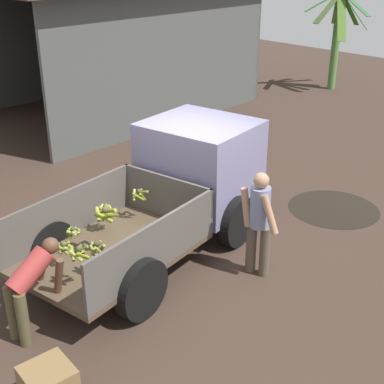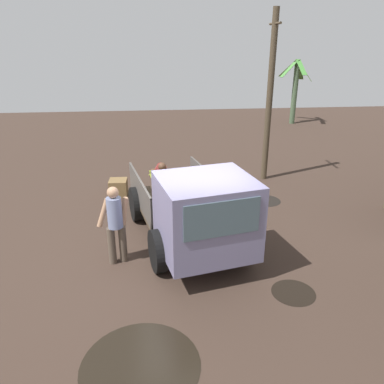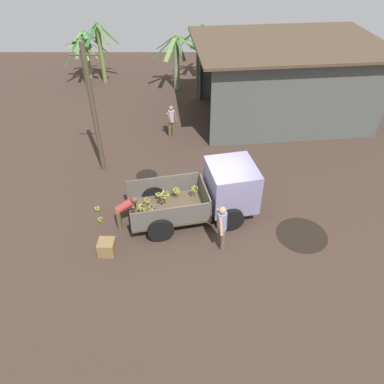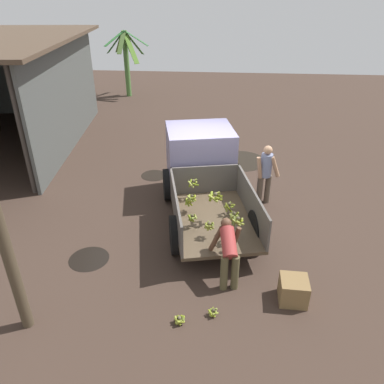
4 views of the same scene
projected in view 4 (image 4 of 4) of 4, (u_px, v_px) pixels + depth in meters
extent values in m
plane|color=#3B2C23|center=(205.00, 204.00, 10.26)|extent=(36.00, 36.00, 0.00)
cylinder|color=black|center=(154.00, 175.00, 11.79)|extent=(0.81, 0.81, 0.01)
cylinder|color=black|center=(241.00, 161.00, 12.79)|extent=(1.73, 1.73, 0.01)
cylinder|color=black|center=(89.00, 259.00, 8.17)|extent=(0.88, 0.88, 0.01)
cube|color=#4F3F2D|center=(214.00, 221.00, 8.65)|extent=(2.98, 2.31, 0.08)
cube|color=#534E49|center=(176.00, 208.00, 8.35)|extent=(2.62, 0.62, 0.75)
cube|color=#534E49|center=(251.00, 203.00, 8.54)|extent=(2.62, 0.62, 0.75)
cube|color=#534E49|center=(205.00, 179.00, 9.58)|extent=(0.43, 1.75, 0.75)
cube|color=slate|center=(200.00, 155.00, 10.26)|extent=(1.92, 2.04, 1.50)
cube|color=#4C606B|center=(196.00, 134.00, 10.81)|extent=(0.33, 1.37, 0.66)
cylinder|color=black|center=(168.00, 185.00, 10.31)|extent=(0.90, 0.40, 0.87)
cylinder|color=black|center=(233.00, 181.00, 10.51)|extent=(0.90, 0.40, 0.87)
cylinder|color=black|center=(175.00, 235.00, 8.22)|extent=(0.90, 0.40, 0.87)
cylinder|color=black|center=(257.00, 229.00, 8.42)|extent=(0.90, 0.40, 0.87)
sphere|color=#4D4532|center=(229.00, 204.00, 8.65)|extent=(0.08, 0.08, 0.08)
cylinder|color=olive|center=(229.00, 208.00, 8.65)|extent=(0.04, 0.16, 0.20)
cylinder|color=#94AF31|center=(232.00, 207.00, 8.65)|extent=(0.21, 0.10, 0.14)
cylinder|color=olive|center=(232.00, 205.00, 8.72)|extent=(0.19, 0.17, 0.13)
cylinder|color=#8BA03B|center=(227.00, 205.00, 8.75)|extent=(0.12, 0.20, 0.16)
cylinder|color=olive|center=(226.00, 207.00, 8.69)|extent=(0.17, 0.07, 0.20)
sphere|color=#463F2D|center=(189.00, 200.00, 8.79)|extent=(0.08, 0.08, 0.08)
cylinder|color=olive|center=(190.00, 201.00, 8.86)|extent=(0.12, 0.15, 0.16)
cylinder|color=olive|center=(188.00, 201.00, 8.87)|extent=(0.09, 0.15, 0.16)
cylinder|color=olive|center=(186.00, 202.00, 8.83)|extent=(0.17, 0.05, 0.14)
cylinder|color=olive|center=(187.00, 203.00, 8.80)|extent=(0.12, 0.14, 0.17)
cylinder|color=olive|center=(190.00, 203.00, 8.79)|extent=(0.11, 0.15, 0.16)
cylinder|color=olive|center=(192.00, 202.00, 8.79)|extent=(0.18, 0.09, 0.11)
sphere|color=#463F2D|center=(192.00, 216.00, 8.21)|extent=(0.07, 0.07, 0.07)
cylinder|color=#647418|center=(190.00, 218.00, 8.21)|extent=(0.16, 0.12, 0.11)
cylinder|color=olive|center=(191.00, 219.00, 8.20)|extent=(0.09, 0.15, 0.14)
cylinder|color=#899C41|center=(194.00, 218.00, 8.18)|extent=(0.13, 0.15, 0.09)
cylinder|color=#929A43|center=(195.00, 217.00, 8.23)|extent=(0.16, 0.06, 0.09)
cylinder|color=olive|center=(194.00, 217.00, 8.27)|extent=(0.13, 0.13, 0.13)
cylinder|color=olive|center=(192.00, 216.00, 8.28)|extent=(0.06, 0.16, 0.11)
cylinder|color=#8B9C42|center=(190.00, 217.00, 8.26)|extent=(0.14, 0.09, 0.14)
sphere|color=#413B2A|center=(234.00, 214.00, 7.92)|extent=(0.08, 0.08, 0.08)
cylinder|color=olive|center=(231.00, 217.00, 7.99)|extent=(0.18, 0.10, 0.21)
cylinder|color=#A3AD4C|center=(232.00, 219.00, 7.92)|extent=(0.13, 0.16, 0.21)
cylinder|color=#8E9A44|center=(235.00, 219.00, 7.92)|extent=(0.10, 0.17, 0.21)
cylinder|color=#A3B143|center=(237.00, 217.00, 7.96)|extent=(0.17, 0.05, 0.21)
cylinder|color=olive|center=(234.00, 215.00, 8.02)|extent=(0.07, 0.20, 0.19)
sphere|color=#4E4633|center=(215.00, 194.00, 8.21)|extent=(0.09, 0.09, 0.09)
cylinder|color=olive|center=(213.00, 199.00, 8.16)|extent=(0.16, 0.25, 0.15)
cylinder|color=olive|center=(218.00, 199.00, 8.19)|extent=(0.22, 0.19, 0.18)
cylinder|color=olive|center=(220.00, 196.00, 8.27)|extent=(0.25, 0.15, 0.15)
cylinder|color=olive|center=(215.00, 194.00, 8.33)|extent=(0.09, 0.25, 0.15)
cylinder|color=olive|center=(211.00, 196.00, 8.26)|extent=(0.25, 0.09, 0.16)
sphere|color=#4A4330|center=(193.00, 181.00, 9.24)|extent=(0.08, 0.08, 0.08)
cylinder|color=olive|center=(196.00, 184.00, 9.30)|extent=(0.17, 0.10, 0.19)
cylinder|color=olive|center=(193.00, 181.00, 9.35)|extent=(0.07, 0.22, 0.11)
cylinder|color=olive|center=(190.00, 183.00, 9.30)|extent=(0.20, 0.08, 0.17)
cylinder|color=#9FAA43|center=(191.00, 184.00, 9.22)|extent=(0.16, 0.18, 0.15)
cylinder|color=#627819|center=(195.00, 184.00, 9.21)|extent=(0.17, 0.18, 0.14)
sphere|color=#4F4733|center=(238.00, 218.00, 7.61)|extent=(0.08, 0.08, 0.08)
cylinder|color=olive|center=(235.00, 219.00, 7.70)|extent=(0.16, 0.18, 0.16)
cylinder|color=olive|center=(234.00, 221.00, 7.65)|extent=(0.20, 0.05, 0.17)
cylinder|color=olive|center=(236.00, 223.00, 7.57)|extent=(0.12, 0.21, 0.14)
cylinder|color=olive|center=(240.00, 223.00, 7.57)|extent=(0.13, 0.20, 0.15)
cylinder|color=#9AAC23|center=(241.00, 221.00, 7.65)|extent=(0.20, 0.08, 0.17)
cylinder|color=olive|center=(239.00, 221.00, 7.69)|extent=(0.14, 0.16, 0.20)
sphere|color=#433C2B|center=(192.00, 196.00, 8.68)|extent=(0.07, 0.07, 0.07)
cylinder|color=#93A035|center=(189.00, 198.00, 8.71)|extent=(0.17, 0.04, 0.13)
cylinder|color=#949E35|center=(189.00, 198.00, 8.66)|extent=(0.16, 0.14, 0.11)
cylinder|color=olive|center=(191.00, 199.00, 8.65)|extent=(0.06, 0.16, 0.14)
cylinder|color=#99A535|center=(194.00, 199.00, 8.67)|extent=(0.14, 0.12, 0.15)
cylinder|color=#9DAB34|center=(195.00, 198.00, 8.70)|extent=(0.16, 0.04, 0.14)
cylinder|color=#949D24|center=(194.00, 198.00, 8.73)|extent=(0.15, 0.12, 0.15)
cylinder|color=#9BAC26|center=(193.00, 197.00, 8.75)|extent=(0.06, 0.16, 0.15)
cylinder|color=#9CAE49|center=(191.00, 198.00, 8.74)|extent=(0.13, 0.12, 0.16)
sphere|color=brown|center=(209.00, 224.00, 7.83)|extent=(0.08, 0.08, 0.08)
cylinder|color=olive|center=(207.00, 225.00, 7.90)|extent=(0.17, 0.13, 0.14)
cylinder|color=olive|center=(207.00, 227.00, 7.85)|extent=(0.16, 0.11, 0.15)
cylinder|color=olive|center=(208.00, 227.00, 7.81)|extent=(0.09, 0.18, 0.13)
cylinder|color=olive|center=(211.00, 227.00, 7.83)|extent=(0.15, 0.14, 0.15)
cylinder|color=#96AF47|center=(212.00, 225.00, 7.87)|extent=(0.18, 0.09, 0.13)
cylinder|color=olive|center=(210.00, 224.00, 7.91)|extent=(0.09, 0.17, 0.14)
cube|color=#4D504D|center=(33.00, 73.00, 16.76)|extent=(0.68, 5.32, 3.64)
cube|color=#4D504D|center=(68.00, 95.00, 13.33)|extent=(8.01, 0.97, 3.64)
cylinder|color=#3F3833|center=(22.00, 132.00, 9.97)|extent=(0.16, 0.16, 3.64)
cylinder|color=#4F803C|center=(127.00, 65.00, 19.59)|extent=(0.27, 0.27, 3.24)
cube|color=#328022|center=(128.00, 41.00, 19.59)|extent=(1.21, 0.20, 1.20)
cube|color=#507731|center=(121.00, 42.00, 19.43)|extent=(0.97, 0.86, 1.17)
cube|color=#2F642F|center=(116.00, 42.00, 19.13)|extent=(0.37, 1.01, 1.12)
cube|color=#2F6D31|center=(114.00, 38.00, 18.63)|extent=(0.97, 0.99, 0.68)
cube|color=#405829|center=(122.00, 42.00, 18.47)|extent=(1.26, 0.24, 0.96)
cube|color=#497125|center=(131.00, 47.00, 18.78)|extent=(0.96, 0.94, 1.49)
cube|color=#2C5B2E|center=(136.00, 38.00, 18.89)|extent=(0.27, 1.22, 0.73)
cube|color=#4A8444|center=(134.00, 43.00, 19.31)|extent=(0.84, 0.96, 1.23)
cylinder|color=brown|center=(268.00, 189.00, 10.15)|extent=(0.20, 0.20, 0.81)
cylinder|color=brown|center=(260.00, 190.00, 10.11)|extent=(0.20, 0.20, 0.81)
cylinder|color=#757FA3|center=(266.00, 165.00, 9.78)|extent=(0.39, 0.38, 0.64)
sphere|color=tan|center=(268.00, 150.00, 9.56)|extent=(0.23, 0.23, 0.23)
cylinder|color=tan|center=(275.00, 167.00, 9.72)|extent=(0.19, 0.32, 0.60)
cylinder|color=tan|center=(260.00, 168.00, 9.71)|extent=(0.16, 0.22, 0.61)
cylinder|color=brown|center=(224.00, 273.00, 7.20)|extent=(0.17, 0.17, 0.76)
cylinder|color=brown|center=(235.00, 273.00, 7.22)|extent=(0.17, 0.17, 0.76)
cylinder|color=#9F3432|center=(229.00, 242.00, 7.18)|extent=(0.70, 0.39, 0.55)
sphere|color=brown|center=(226.00, 223.00, 7.38)|extent=(0.22, 0.22, 0.22)
cylinder|color=brown|center=(216.00, 239.00, 7.51)|extent=(0.15, 0.32, 0.56)
cylinder|color=brown|center=(235.00, 239.00, 7.50)|extent=(0.14, 0.24, 0.57)
sphere|color=brown|center=(179.00, 318.00, 6.56)|extent=(0.07, 0.07, 0.07)
cylinder|color=olive|center=(177.00, 319.00, 6.60)|extent=(0.14, 0.08, 0.14)
cylinder|color=#969D36|center=(176.00, 320.00, 6.56)|extent=(0.16, 0.10, 0.10)
cylinder|color=olive|center=(178.00, 322.00, 6.54)|extent=(0.10, 0.15, 0.13)
cylinder|color=olive|center=(181.00, 322.00, 6.53)|extent=(0.11, 0.15, 0.10)
cylinder|color=olive|center=(182.00, 321.00, 6.57)|extent=(0.14, 0.08, 0.14)
cylinder|color=olive|center=(182.00, 318.00, 6.60)|extent=(0.15, 0.11, 0.11)
cylinder|color=olive|center=(181.00, 317.00, 6.62)|extent=(0.09, 0.16, 0.10)
cylinder|color=olive|center=(179.00, 318.00, 6.62)|extent=(0.08, 0.14, 0.13)
sphere|color=#3F3929|center=(213.00, 310.00, 6.71)|extent=(0.06, 0.06, 0.06)
cylinder|color=olive|center=(211.00, 313.00, 6.70)|extent=(0.13, 0.11, 0.09)
cylinder|color=#90A128|center=(212.00, 314.00, 6.70)|extent=(0.07, 0.13, 0.11)
cylinder|color=olive|center=(215.00, 314.00, 6.69)|extent=(0.12, 0.13, 0.08)
cylinder|color=olive|center=(216.00, 313.00, 6.73)|extent=(0.13, 0.04, 0.11)
cylinder|color=olive|center=(215.00, 312.00, 6.76)|extent=(0.11, 0.08, 0.13)
cylinder|color=#93A543|center=(214.00, 310.00, 6.78)|extent=(0.05, 0.14, 0.10)
cylinder|color=#9AA435|center=(211.00, 310.00, 6.77)|extent=(0.11, 0.12, 0.11)
cylinder|color=olive|center=(211.00, 312.00, 6.74)|extent=(0.12, 0.03, 0.12)
cube|color=brown|center=(293.00, 290.00, 6.99)|extent=(0.53, 0.53, 0.49)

